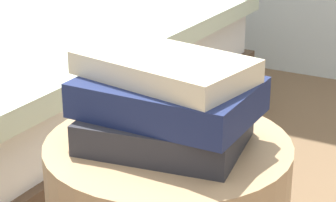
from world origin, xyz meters
TOP-DOWN VIEW (x-y plane):
  - book_charcoal at (-0.00, -0.01)m, footprint 0.28×0.23m
  - book_navy at (-0.00, -0.00)m, footprint 0.28×0.20m
  - book_cream at (-0.01, 0.01)m, footprint 0.30×0.21m

SIDE VIEW (x-z plane):
  - book_charcoal at x=0.00m, z-range 0.51..0.56m
  - book_navy at x=0.00m, z-range 0.56..0.62m
  - book_cream at x=-0.01m, z-range 0.62..0.66m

